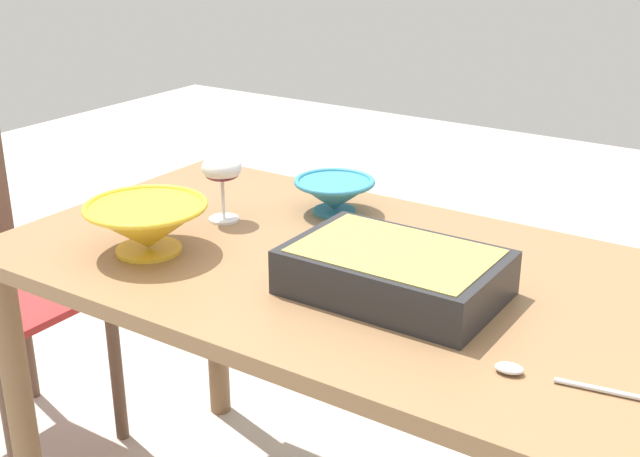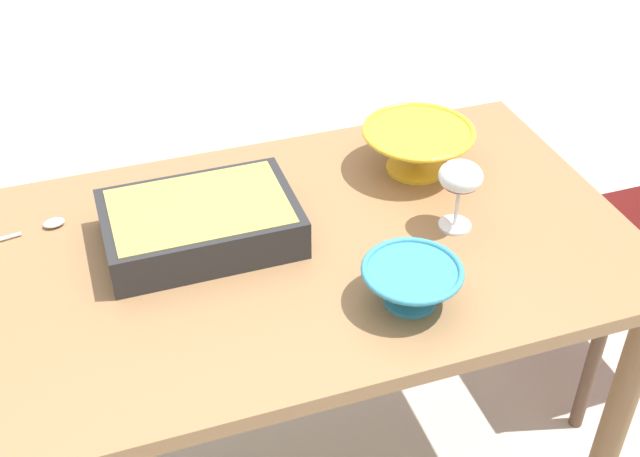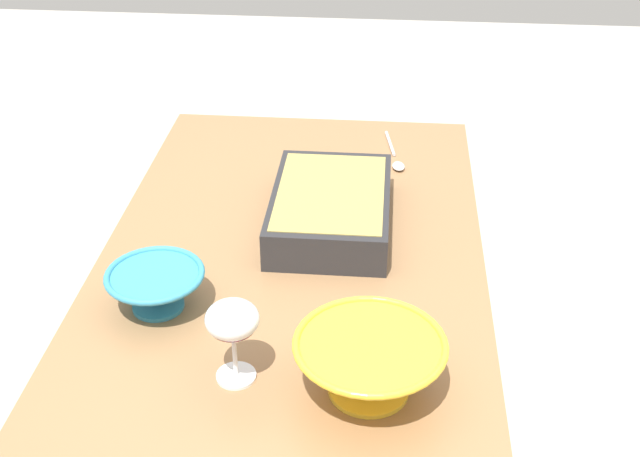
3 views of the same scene
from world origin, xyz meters
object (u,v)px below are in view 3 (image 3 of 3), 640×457
dining_table (291,303)px  small_bowl (369,364)px  casserole_dish (331,207)px  mixing_bowl (156,287)px  serving_spoon (396,159)px  wine_glass (233,323)px

dining_table → small_bowl: small_bowl is taller
casserole_dish → mixing_bowl: bearing=-43.1°
small_bowl → serving_spoon: size_ratio=1.12×
casserole_dish → small_bowl: (0.51, 0.10, 0.01)m
casserole_dish → mixing_bowl: (0.32, -0.30, -0.00)m
mixing_bowl → small_bowl: (0.19, 0.40, 0.01)m
dining_table → mixing_bowl: 0.32m
wine_glass → dining_table: bearing=172.0°
dining_table → mixing_bowl: mixing_bowl is taller
dining_table → serving_spoon: (-0.47, 0.21, 0.11)m
dining_table → serving_spoon: 0.52m
wine_glass → mixing_bowl: size_ratio=0.82×
casserole_dish → wine_glass: bearing=-13.6°
wine_glass → small_bowl: size_ratio=0.61×
mixing_bowl → serving_spoon: 0.78m
wine_glass → serving_spoon: bearing=162.4°
wine_glass → casserole_dish: bearing=166.4°
casserole_dish → small_bowl: size_ratio=1.51×
dining_table → small_bowl: size_ratio=5.63×
mixing_bowl → serving_spoon: bearing=145.6°
serving_spoon → casserole_dish: bearing=-23.4°
wine_glass → serving_spoon: size_ratio=0.69×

